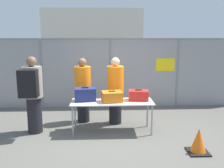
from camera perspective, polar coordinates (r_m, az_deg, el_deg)
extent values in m
plane|color=#605E56|center=(6.05, 0.42, -11.16)|extent=(120.00, 120.00, 0.00)
cylinder|color=gray|center=(8.10, -15.79, 2.28)|extent=(0.07, 0.07, 2.19)
cylinder|color=gray|center=(7.89, -0.41, 2.48)|extent=(0.07, 0.07, 2.19)
cylinder|color=gray|center=(8.26, 14.69, 2.50)|extent=(0.07, 0.07, 2.19)
cube|color=gray|center=(7.89, -0.41, 2.48)|extent=(8.60, 0.01, 2.19)
cube|color=gray|center=(7.80, -0.42, 10.24)|extent=(8.60, 0.04, 0.04)
cube|color=yellow|center=(8.10, 12.08, 4.34)|extent=(0.60, 0.01, 0.40)
cube|color=silver|center=(5.92, 0.01, -4.09)|extent=(1.94, 0.68, 0.02)
cylinder|color=#99999E|center=(5.80, -8.98, -8.47)|extent=(0.04, 0.04, 0.73)
cylinder|color=#99999E|center=(5.88, 9.12, -8.19)|extent=(0.04, 0.04, 0.73)
cylinder|color=#99999E|center=(6.32, -8.43, -6.76)|extent=(0.04, 0.04, 0.73)
cylinder|color=#99999E|center=(6.40, 8.12, -6.54)|extent=(0.04, 0.04, 0.73)
cube|color=navy|center=(5.98, -6.16, -2.37)|extent=(0.53, 0.38, 0.31)
cube|color=black|center=(5.95, -6.20, -0.83)|extent=(0.16, 0.04, 0.02)
cube|color=orange|center=(5.86, -0.01, -2.90)|extent=(0.51, 0.41, 0.24)
cube|color=black|center=(5.83, -0.01, -1.64)|extent=(0.16, 0.04, 0.02)
cube|color=red|center=(6.03, 6.07, -2.58)|extent=(0.50, 0.35, 0.24)
cube|color=black|center=(6.00, 6.09, -1.36)|extent=(0.16, 0.04, 0.02)
cylinder|color=black|center=(6.25, -17.26, -6.73)|extent=(0.34, 0.34, 0.86)
cylinder|color=gray|center=(6.06, -17.70, 0.42)|extent=(0.45, 0.45, 0.72)
sphere|color=brown|center=(5.99, -17.98, 4.91)|extent=(0.23, 0.23, 0.23)
cube|color=black|center=(5.72, -18.61, 0.11)|extent=(0.41, 0.25, 0.61)
cylinder|color=black|center=(6.57, 0.76, -5.49)|extent=(0.33, 0.33, 0.83)
cylinder|color=orange|center=(6.39, 0.78, 1.02)|extent=(0.43, 0.43, 0.69)
sphere|color=beige|center=(6.32, 0.79, 5.08)|extent=(0.22, 0.22, 0.22)
cylinder|color=black|center=(6.73, -6.57, -5.20)|extent=(0.32, 0.32, 0.81)
cylinder|color=orange|center=(6.56, -6.72, 1.06)|extent=(0.42, 0.42, 0.68)
sphere|color=brown|center=(6.50, -6.81, 4.96)|extent=(0.22, 0.22, 0.22)
cube|color=white|center=(10.77, 13.86, 0.99)|extent=(3.13, 1.22, 0.53)
sphere|color=black|center=(10.02, 11.89, -0.42)|extent=(0.62, 0.62, 0.62)
sphere|color=black|center=(11.30, 10.22, 0.98)|extent=(0.62, 0.62, 0.62)
cylinder|color=#59595B|center=(10.42, 2.59, -0.23)|extent=(1.09, 0.06, 0.06)
cube|color=beige|center=(38.68, -4.18, 12.01)|extent=(12.88, 13.11, 5.48)
cube|color=black|center=(5.42, 19.01, -14.43)|extent=(0.41, 0.41, 0.03)
cone|color=orange|center=(5.33, 19.18, -12.11)|extent=(0.33, 0.33, 0.51)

